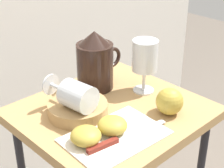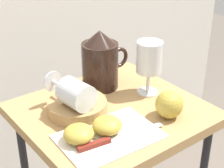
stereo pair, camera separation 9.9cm
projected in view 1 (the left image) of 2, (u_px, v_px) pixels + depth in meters
name	position (u px, v px, depth m)	size (l,w,h in m)	color
table	(112.00, 133.00, 1.07)	(0.49, 0.45, 0.71)	#AD8451
linen_napkin	(115.00, 136.00, 0.91)	(0.25, 0.17, 0.00)	silver
basket_tray	(78.00, 109.00, 1.00)	(0.16, 0.16, 0.04)	#AD8451
pitcher	(95.00, 65.00, 1.11)	(0.16, 0.11, 0.18)	black
wine_glass_upright	(145.00, 58.00, 1.07)	(0.08, 0.08, 0.16)	silver
wine_glass_tipped_near	(77.00, 96.00, 0.95)	(0.08, 0.16, 0.08)	silver
apple_half_left	(86.00, 136.00, 0.87)	(0.08, 0.08, 0.04)	#B29938
apple_half_right	(112.00, 125.00, 0.91)	(0.08, 0.08, 0.04)	#B29938
apple_whole	(170.00, 101.00, 0.99)	(0.08, 0.08, 0.08)	#B29938
knife	(116.00, 140.00, 0.88)	(0.24, 0.05, 0.01)	silver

